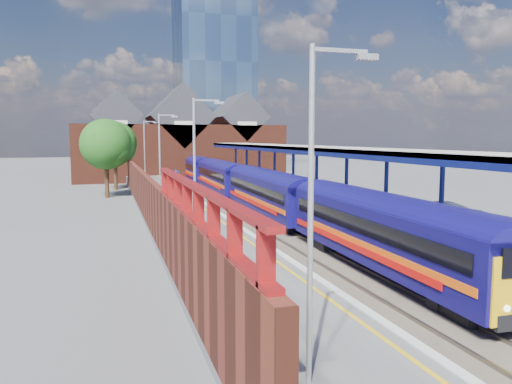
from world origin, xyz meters
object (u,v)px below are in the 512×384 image
lamp_post_b (197,163)px  parked_car_blue (364,203)px  lamp_post_a (317,195)px  lamp_post_c (161,153)px  lamp_post_d (146,149)px  parked_car_silver (454,215)px  parked_car_dark (325,191)px  platform_sign (176,180)px  train (243,182)px

lamp_post_b → parked_car_blue: (13.44, 8.30, -3.45)m
lamp_post_a → lamp_post_c: bearing=90.0°
lamp_post_c → lamp_post_d: 16.00m
lamp_post_b → parked_car_silver: size_ratio=1.56×
lamp_post_d → lamp_post_b: bearing=-90.0°
lamp_post_c → parked_car_dark: (13.86, -0.12, -3.43)m
lamp_post_d → parked_car_silver: lamp_post_d is taller
lamp_post_a → parked_car_dark: lamp_post_a is taller
platform_sign → parked_car_blue: size_ratio=0.64×
parked_car_silver → lamp_post_b: bearing=110.1°
train → parked_car_dark: train is taller
lamp_post_b → lamp_post_d: 32.00m
lamp_post_b → lamp_post_d: (0.00, 32.00, 0.00)m
train → lamp_post_b: bearing=-110.6°
lamp_post_c → parked_car_silver: 21.75m
parked_car_silver → parked_car_dark: size_ratio=1.15×
lamp_post_a → platform_sign: size_ratio=2.80×
lamp_post_d → platform_sign: bearing=-84.4°
lamp_post_a → platform_sign: (1.36, 32.00, -2.30)m
train → parked_car_dark: size_ratio=16.93×
train → parked_car_blue: 13.79m
parked_car_silver → parked_car_dark: (-1.00, 15.43, -0.17)m
lamp_post_a → parked_car_silver: lamp_post_a is taller
lamp_post_a → lamp_post_d: size_ratio=1.00×
parked_car_silver → parked_car_dark: 15.46m
train → lamp_post_b: (-7.86, -20.90, 2.87)m
lamp_post_b → parked_car_silver: (14.86, 0.46, -3.25)m
platform_sign → parked_car_dark: size_ratio=0.64×
lamp_post_d → platform_sign: lamp_post_d is taller
parked_car_dark → lamp_post_b: bearing=141.5°
lamp_post_c → parked_car_silver: size_ratio=1.56×
lamp_post_c → platform_sign: size_ratio=2.80×
lamp_post_a → parked_car_silver: bearing=44.2°
platform_sign → lamp_post_a: bearing=-92.4°
lamp_post_c → parked_car_dark: size_ratio=1.80×
lamp_post_a → lamp_post_d: bearing=90.0°
train → lamp_post_d: size_ratio=9.42×
parked_car_dark → parked_car_blue: 7.59m
train → lamp_post_d: bearing=125.3°
platform_sign → parked_car_dark: platform_sign is taller
train → platform_sign: (-6.49, -2.90, 0.57)m
parked_car_dark → train: bearing=52.8°
train → parked_car_silver: (7.01, -20.44, -0.38)m
train → lamp_post_a: lamp_post_a is taller
lamp_post_b → lamp_post_c: (0.00, 16.00, 0.00)m
lamp_post_c → platform_sign: bearing=55.7°
lamp_post_b → platform_sign: bearing=85.7°
train → lamp_post_c: (-7.86, -4.90, 2.87)m
lamp_post_a → lamp_post_c: size_ratio=1.00×
parked_car_silver → parked_car_blue: parked_car_silver is taller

